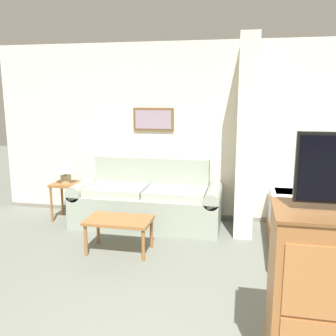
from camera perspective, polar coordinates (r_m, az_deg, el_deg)
The scene contains 7 objects.
wall_back at distance 5.58m, azimuth 5.85°, elevation 5.35°, with size 6.53×0.16×2.60m.
wall_partition_pillar at distance 5.11m, azimuth 11.85°, elevation 4.67°, with size 0.24×0.77×2.60m.
couch at distance 5.44m, azimuth -3.14°, elevation -5.06°, with size 2.12×0.84×0.93m.
coffee_table at distance 4.53m, azimuth -7.47°, elevation -8.28°, with size 0.77×0.46×0.41m.
side_table at distance 5.79m, azimuth -15.21°, elevation -3.24°, with size 0.39×0.39×0.56m.
table_lamp at distance 5.71m, azimuth -15.41°, elevation 0.53°, with size 0.33×0.33×0.43m.
bed at distance 4.87m, azimuth 24.15°, elevation -8.75°, with size 1.46×1.92×0.56m.
Camera 1 is at (0.54, -1.87, 1.88)m, focal length 40.00 mm.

